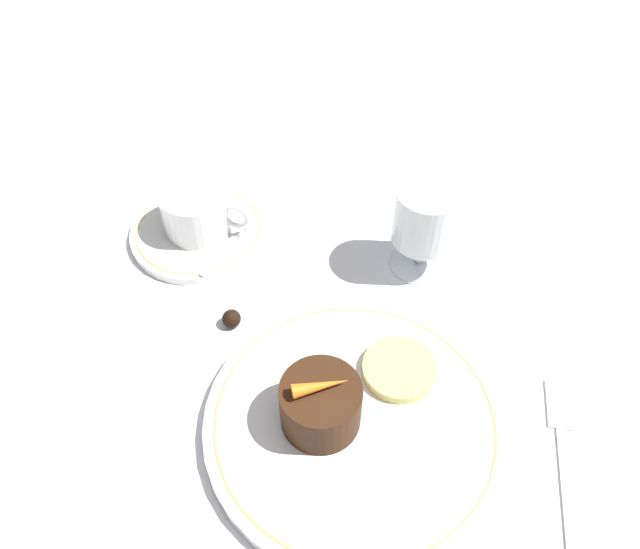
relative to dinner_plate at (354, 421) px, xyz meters
The scene contains 11 objects.
ground_plane 0.04m from the dinner_plate, 109.42° to the left, with size 3.00×3.00×0.00m, color white.
dinner_plate is the anchor object (origin of this frame).
saucer 0.30m from the dinner_plate, 141.14° to the left, with size 0.16×0.16×0.01m.
coffee_cup 0.30m from the dinner_plate, 140.56° to the left, with size 0.11×0.08×0.05m.
spoon 0.26m from the dinner_plate, 135.71° to the left, with size 0.03×0.10×0.00m.
wine_glass 0.22m from the dinner_plate, 84.67° to the left, with size 0.07×0.07×0.11m.
fork 0.19m from the dinner_plate, ahead, with size 0.04×0.19×0.01m.
dessert_cake 0.04m from the dinner_plate, 163.14° to the right, with size 0.07×0.07×0.05m.
carrot_garnish 0.07m from the dinner_plate, 163.14° to the right, with size 0.05×0.04×0.01m.
pineapple_slice 0.07m from the dinner_plate, 64.30° to the left, with size 0.07×0.07×0.01m.
chocolate_truffle 0.17m from the dinner_plate, 152.70° to the left, with size 0.02×0.02×0.02m.
Camera 1 is at (0.06, -0.31, 0.52)m, focal length 35.00 mm.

